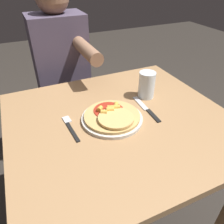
# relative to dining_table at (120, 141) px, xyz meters

# --- Properties ---
(ground_plane) EXTENTS (8.00, 8.00, 0.00)m
(ground_plane) POSITION_rel_dining_table_xyz_m (0.00, 0.00, -0.61)
(ground_plane) COLOR #2D2823
(dining_table) EXTENTS (0.93, 0.85, 0.74)m
(dining_table) POSITION_rel_dining_table_xyz_m (0.00, 0.00, 0.00)
(dining_table) COLOR #9E754C
(dining_table) RESTS_ON ground_plane
(plate) EXTENTS (0.26, 0.26, 0.01)m
(plate) POSITION_rel_dining_table_xyz_m (-0.04, 0.01, 0.13)
(plate) COLOR beige
(plate) RESTS_ON dining_table
(pizza) EXTENTS (0.23, 0.23, 0.04)m
(pizza) POSITION_rel_dining_table_xyz_m (-0.04, 0.00, 0.15)
(pizza) COLOR tan
(pizza) RESTS_ON plate
(fork) EXTENTS (0.03, 0.18, 0.00)m
(fork) POSITION_rel_dining_table_xyz_m (-0.21, 0.03, 0.13)
(fork) COLOR black
(fork) RESTS_ON dining_table
(knife) EXTENTS (0.03, 0.22, 0.00)m
(knife) POSITION_rel_dining_table_xyz_m (0.14, 0.01, 0.13)
(knife) COLOR black
(knife) RESTS_ON dining_table
(drinking_glass) EXTENTS (0.08, 0.08, 0.13)m
(drinking_glass) POSITION_rel_dining_table_xyz_m (0.19, 0.11, 0.19)
(drinking_glass) COLOR silver
(drinking_glass) RESTS_ON dining_table
(person_diner) EXTENTS (0.32, 0.52, 1.22)m
(person_diner) POSITION_rel_dining_table_xyz_m (-0.09, 0.66, 0.09)
(person_diner) COLOR #2D2D38
(person_diner) RESTS_ON ground_plane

